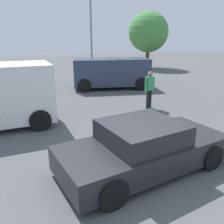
% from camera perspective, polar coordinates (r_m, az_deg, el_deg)
% --- Properties ---
extents(ground_plane, '(80.00, 80.00, 0.00)m').
position_cam_1_polar(ground_plane, '(5.93, 4.80, -14.57)').
color(ground_plane, '#515154').
extents(sedan_foreground, '(4.42, 2.34, 1.23)m').
position_cam_1_polar(sedan_foreground, '(5.89, 7.64, -8.51)').
color(sedan_foreground, '#232328').
rests_on(sedan_foreground, ground_plane).
extents(suv_dark, '(5.01, 3.05, 1.86)m').
position_cam_1_polar(suv_dark, '(15.12, -0.17, 9.55)').
color(suv_dark, '#2D384C').
rests_on(suv_dark, ground_plane).
extents(pedestrian, '(0.55, 0.35, 1.69)m').
position_cam_1_polar(pedestrian, '(10.86, 9.02, 6.05)').
color(pedestrian, black).
rests_on(pedestrian, ground_plane).
extents(light_post_near, '(0.44, 0.44, 6.91)m').
position_cam_1_polar(light_post_near, '(17.58, -5.15, 22.44)').
color(light_post_near, gray).
rests_on(light_post_near, ground_plane).
extents(tree_back_left, '(4.04, 4.04, 5.64)m').
position_cam_1_polar(tree_back_left, '(25.68, 8.77, 18.48)').
color(tree_back_left, brown).
rests_on(tree_back_left, ground_plane).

